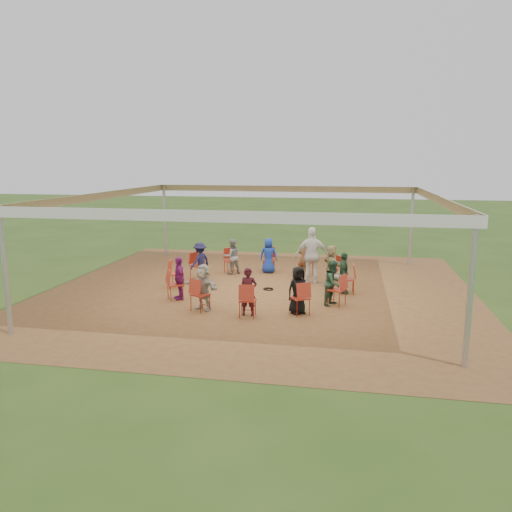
% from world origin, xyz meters
% --- Properties ---
extents(ground, '(80.00, 80.00, 0.00)m').
position_xyz_m(ground, '(0.00, 0.00, 0.00)').
color(ground, '#2F4C17').
rests_on(ground, ground).
extents(dirt_patch, '(13.00, 13.00, 0.00)m').
position_xyz_m(dirt_patch, '(0.00, 0.00, 0.01)').
color(dirt_patch, brown).
rests_on(dirt_patch, ground).
extents(tent, '(10.33, 10.33, 3.00)m').
position_xyz_m(tent, '(0.00, 0.00, 2.37)').
color(tent, '#B2B2B7').
rests_on(tent, ground).
extents(chair_0, '(0.46, 0.45, 0.90)m').
position_xyz_m(chair_0, '(2.67, 0.16, 0.45)').
color(chair_0, '#B42F1D').
rests_on(chair_0, ground).
extents(chair_1, '(0.60, 0.59, 0.90)m').
position_xyz_m(chair_1, '(2.23, 1.47, 0.45)').
color(chair_1, '#B42F1D').
rests_on(chair_1, ground).
extents(chair_2, '(0.57, 0.58, 0.90)m').
position_xyz_m(chair_2, '(1.19, 2.39, 0.45)').
color(chair_2, '#B42F1D').
rests_on(chair_2, ground).
extents(chair_3, '(0.45, 0.46, 0.90)m').
position_xyz_m(chair_3, '(-0.16, 2.67, 0.45)').
color(chair_3, '#B42F1D').
rests_on(chair_3, ground).
extents(chair_4, '(0.59, 0.60, 0.90)m').
position_xyz_m(chair_4, '(-1.47, 2.23, 0.45)').
color(chair_4, '#B42F1D').
rests_on(chair_4, ground).
extents(chair_5, '(0.58, 0.57, 0.90)m').
position_xyz_m(chair_5, '(-2.39, 1.19, 0.45)').
color(chair_5, '#B42F1D').
rests_on(chair_5, ground).
extents(chair_6, '(0.46, 0.45, 0.90)m').
position_xyz_m(chair_6, '(-2.67, -0.16, 0.45)').
color(chair_6, '#B42F1D').
rests_on(chair_6, ground).
extents(chair_7, '(0.60, 0.59, 0.90)m').
position_xyz_m(chair_7, '(-2.23, -1.47, 0.45)').
color(chair_7, '#B42F1D').
rests_on(chair_7, ground).
extents(chair_8, '(0.57, 0.58, 0.90)m').
position_xyz_m(chair_8, '(-1.19, -2.39, 0.45)').
color(chair_8, '#B42F1D').
rests_on(chair_8, ground).
extents(chair_9, '(0.45, 0.46, 0.90)m').
position_xyz_m(chair_9, '(0.16, -2.67, 0.45)').
color(chair_9, '#B42F1D').
rests_on(chair_9, ground).
extents(chair_10, '(0.59, 0.60, 0.90)m').
position_xyz_m(chair_10, '(1.47, -2.23, 0.45)').
color(chair_10, '#B42F1D').
rests_on(chair_10, ground).
extents(chair_11, '(0.58, 0.57, 0.90)m').
position_xyz_m(chair_11, '(2.39, -1.19, 0.45)').
color(chair_11, '#B42F1D').
rests_on(chair_11, ground).
extents(person_seated_0, '(0.42, 0.76, 1.26)m').
position_xyz_m(person_seated_0, '(2.55, 0.15, 0.64)').
color(person_seated_0, '#264731').
rests_on(person_seated_0, ground).
extents(person_seated_1, '(1.01, 1.22, 1.26)m').
position_xyz_m(person_seated_1, '(2.13, 1.41, 0.64)').
color(person_seated_1, tan).
rests_on(person_seated_1, ground).
extents(person_seated_2, '(0.55, 0.48, 1.26)m').
position_xyz_m(person_seated_2, '(1.14, 2.29, 0.64)').
color(person_seated_2, brown).
rests_on(person_seated_2, ground).
extents(person_seated_3, '(0.64, 0.38, 1.26)m').
position_xyz_m(person_seated_3, '(-0.15, 2.55, 0.64)').
color(person_seated_3, '#17349C').
rests_on(person_seated_3, ground).
extents(person_seated_4, '(0.71, 0.63, 1.26)m').
position_xyz_m(person_seated_4, '(-1.41, 2.13, 0.64)').
color(person_seated_4, gray).
rests_on(person_seated_4, ground).
extents(person_seated_5, '(0.73, 0.91, 1.26)m').
position_xyz_m(person_seated_5, '(-2.29, 1.14, 0.64)').
color(person_seated_5, '#191739').
rests_on(person_seated_5, ground).
extents(person_seated_6, '(0.72, 0.83, 1.26)m').
position_xyz_m(person_seated_6, '(-2.13, -1.41, 0.64)').
color(person_seated_6, '#841F6E').
rests_on(person_seated_6, ground).
extents(person_seated_7, '(1.24, 0.92, 1.26)m').
position_xyz_m(person_seated_7, '(-1.14, -2.29, 0.64)').
color(person_seated_7, '#ADA898').
rests_on(person_seated_7, ground).
extents(person_seated_8, '(0.48, 0.33, 1.26)m').
position_xyz_m(person_seated_8, '(0.15, -2.55, 0.64)').
color(person_seated_8, '#380F16').
rests_on(person_seated_8, ground).
extents(person_seated_9, '(0.71, 0.63, 1.26)m').
position_xyz_m(person_seated_9, '(1.41, -2.13, 0.64)').
color(person_seated_9, black).
rests_on(person_seated_9, ground).
extents(person_seated_10, '(0.59, 0.71, 1.26)m').
position_xyz_m(person_seated_10, '(2.29, -1.14, 0.64)').
color(person_seated_10, '#264731').
rests_on(person_seated_10, ground).
extents(standing_person, '(1.13, 0.65, 1.86)m').
position_xyz_m(standing_person, '(1.50, 1.29, 0.94)').
color(standing_person, silver).
rests_on(standing_person, ground).
extents(cable_coil, '(0.38, 0.38, 0.03)m').
position_xyz_m(cable_coil, '(0.25, 0.16, 0.02)').
color(cable_coil, black).
rests_on(cable_coil, ground).
extents(laptop, '(0.25, 0.31, 0.21)m').
position_xyz_m(laptop, '(2.38, 0.14, 0.60)').
color(laptop, '#B7B7BC').
rests_on(laptop, ground).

